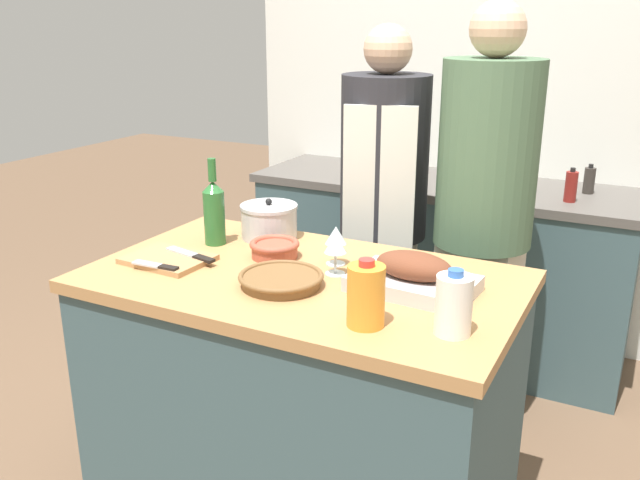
{
  "coord_description": "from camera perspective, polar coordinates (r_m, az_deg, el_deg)",
  "views": [
    {
      "loc": [
        0.94,
        -1.71,
        1.65
      ],
      "look_at": [
        0.0,
        0.12,
        0.97
      ],
      "focal_mm": 38.0,
      "sensor_mm": 36.0,
      "label": 1
    }
  ],
  "objects": [
    {
      "name": "milk_jug",
      "position": [
        1.72,
        11.19,
        -5.36
      ],
      "size": [
        0.09,
        0.09,
        0.17
      ],
      "color": "white",
      "rests_on": "kitchen_island"
    },
    {
      "name": "kitchen_island",
      "position": [
        2.29,
        -1.39,
        -13.37
      ],
      "size": [
        1.33,
        0.78,
        0.89
      ],
      "color": "#3D565B",
      "rests_on": "ground_plane"
    },
    {
      "name": "person_cook_guest",
      "position": [
        2.64,
        13.6,
        2.24
      ],
      "size": [
        0.37,
        0.37,
        1.71
      ],
      "rotation": [
        0.0,
        0.0,
        -0.14
      ],
      "color": "beige",
      "rests_on": "ground_plane"
    },
    {
      "name": "stock_pot",
      "position": [
        2.44,
        -4.3,
        1.61
      ],
      "size": [
        0.21,
        0.21,
        0.15
      ],
      "color": "#B7B7BC",
      "rests_on": "kitchen_island"
    },
    {
      "name": "person_cook_aproned",
      "position": [
        2.8,
        5.33,
        2.62
      ],
      "size": [
        0.36,
        0.38,
        1.63
      ],
      "rotation": [
        0.0,
        0.0,
        0.27
      ],
      "color": "beige",
      "rests_on": "ground_plane"
    },
    {
      "name": "condiment_bottle_short",
      "position": [
        3.37,
        4.33,
        6.16
      ],
      "size": [
        0.06,
        0.06,
        0.13
      ],
      "color": "#B28E2D",
      "rests_on": "back_counter"
    },
    {
      "name": "wine_bottle_green",
      "position": [
        2.38,
        -8.91,
        2.45
      ],
      "size": [
        0.07,
        0.07,
        0.3
      ],
      "color": "#28662D",
      "rests_on": "kitchen_island"
    },
    {
      "name": "mixing_bowl",
      "position": [
        2.24,
        -3.84,
        -0.7
      ],
      "size": [
        0.17,
        0.17,
        0.06
      ],
      "color": "#A84C38",
      "rests_on": "kitchen_island"
    },
    {
      "name": "condiment_bottle_extra",
      "position": [
        3.31,
        21.73,
        4.69
      ],
      "size": [
        0.05,
        0.05,
        0.14
      ],
      "color": "#332D28",
      "rests_on": "back_counter"
    },
    {
      "name": "condiment_bottle_tall",
      "position": [
        3.13,
        20.38,
        4.25
      ],
      "size": [
        0.05,
        0.05,
        0.15
      ],
      "color": "maroon",
      "rests_on": "back_counter"
    },
    {
      "name": "knife_chef",
      "position": [
        2.25,
        -10.73,
        -1.23
      ],
      "size": [
        0.21,
        0.07,
        0.01
      ],
      "color": "#B7B7BC",
      "rests_on": "cutting_board"
    },
    {
      "name": "cutting_board",
      "position": [
        2.26,
        -12.67,
        -1.58
      ],
      "size": [
        0.27,
        0.21,
        0.02
      ],
      "color": "#AD7F51",
      "rests_on": "kitchen_island"
    },
    {
      "name": "back_wall",
      "position": [
        3.64,
        12.44,
        11.98
      ],
      "size": [
        2.37,
        0.1,
        2.55
      ],
      "color": "silver",
      "rests_on": "ground_plane"
    },
    {
      "name": "wine_glass_right",
      "position": [
        2.07,
        1.31,
        -0.46
      ],
      "size": [
        0.07,
        0.07,
        0.13
      ],
      "color": "silver",
      "rests_on": "kitchen_island"
    },
    {
      "name": "wine_glass_left",
      "position": [
        2.15,
        1.35,
        0.27
      ],
      "size": [
        0.07,
        0.07,
        0.13
      ],
      "color": "silver",
      "rests_on": "kitchen_island"
    },
    {
      "name": "back_counter",
      "position": [
        3.5,
        9.99,
        -2.15
      ],
      "size": [
        1.87,
        0.6,
        0.88
      ],
      "color": "#3D565B",
      "rests_on": "ground_plane"
    },
    {
      "name": "roasting_pan",
      "position": [
        1.98,
        7.87,
        -3.06
      ],
      "size": [
        0.37,
        0.25,
        0.12
      ],
      "color": "#BCBCC1",
      "rests_on": "kitchen_island"
    },
    {
      "name": "juice_jug",
      "position": [
        1.74,
        3.89,
        -4.68
      ],
      "size": [
        0.1,
        0.1,
        0.18
      ],
      "color": "orange",
      "rests_on": "kitchen_island"
    },
    {
      "name": "knife_paring",
      "position": [
        2.17,
        -13.57,
        -2.12
      ],
      "size": [
        0.16,
        0.04,
        0.01
      ],
      "color": "#B7B7BC",
      "rests_on": "cutting_board"
    },
    {
      "name": "wicker_basket",
      "position": [
        2.01,
        -3.3,
        -3.32
      ],
      "size": [
        0.25,
        0.25,
        0.04
      ],
      "color": "brown",
      "rests_on": "kitchen_island"
    },
    {
      "name": "stand_mixer",
      "position": [
        3.23,
        13.48,
        6.36
      ],
      "size": [
        0.18,
        0.14,
        0.3
      ],
      "color": "silver",
      "rests_on": "back_counter"
    }
  ]
}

